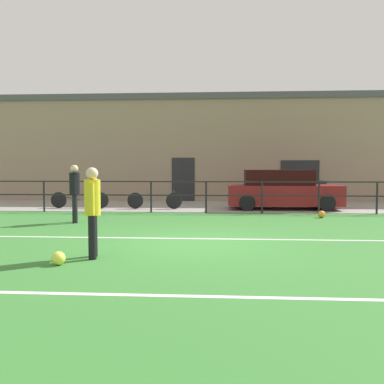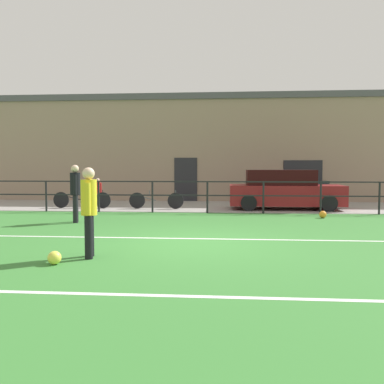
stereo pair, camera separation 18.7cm
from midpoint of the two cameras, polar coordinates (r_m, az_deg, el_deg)
ground at (r=9.14m, az=0.98°, el=-7.12°), size 60.00×44.00×0.04m
field_line_touchline at (r=9.68m, az=1.19°, el=-6.39°), size 36.00×0.11×0.00m
field_line_hash at (r=5.51m, az=-1.63°, el=-14.01°), size 36.00×0.11×0.00m
pavement_strip at (r=17.55m, az=2.78°, el=-1.95°), size 48.00×5.00×0.02m
perimeter_fence at (r=15.00m, az=2.47°, el=-0.03°), size 36.07×0.07×1.15m
clubhouse_facade at (r=21.19m, az=3.14°, el=5.99°), size 28.00×2.56×5.19m
player_goalkeeper at (r=12.87m, az=-15.27°, el=0.30°), size 0.30×0.45×1.72m
player_striker at (r=7.77m, az=-13.24°, el=-1.95°), size 0.29×0.44×1.65m
soccer_ball_match at (r=7.49m, az=-17.60°, el=-8.57°), size 0.23×0.23×0.23m
soccer_ball_spare at (r=14.22m, az=17.81°, el=-2.94°), size 0.23×0.23×0.23m
spectator_child at (r=17.29m, az=-12.45°, el=0.17°), size 0.32×0.21×1.18m
parked_car_red at (r=16.60m, az=12.80°, el=0.21°), size 4.31×1.78×1.52m
bicycle_parked_0 at (r=17.17m, az=-14.54°, el=-1.02°), size 2.34×0.04×0.73m
bicycle_parked_1 at (r=16.43m, az=-4.60°, el=-1.13°), size 2.16×0.04×0.73m
trash_bin_0 at (r=19.47m, az=17.58°, el=-0.03°), size 0.58×0.50×1.01m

